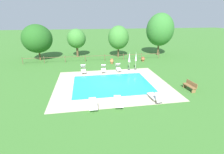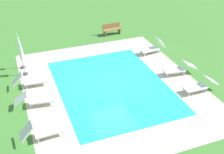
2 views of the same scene
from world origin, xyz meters
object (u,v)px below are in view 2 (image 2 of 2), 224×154
(sun_lounger_south_near_corner, at_px, (153,48))
(patio_umbrella_closed_row_west, at_px, (21,51))
(sun_lounger_north_mid, at_px, (200,85))
(sun_lounger_north_far, at_px, (36,99))
(sun_lounger_north_near_steps, at_px, (43,131))
(patio_umbrella_closed_row_mid_east, at_px, (19,46))
(sun_lounger_north_end, at_px, (179,69))
(wooden_bench_lawn_side, at_px, (112,29))
(sun_lounger_south_far, at_px, (31,80))

(sun_lounger_south_near_corner, height_order, patio_umbrella_closed_row_west, patio_umbrella_closed_row_west)
(sun_lounger_north_mid, height_order, sun_lounger_north_far, sun_lounger_north_far)
(sun_lounger_north_mid, bearing_deg, patio_umbrella_closed_row_west, 58.85)
(sun_lounger_north_near_steps, relative_size, sun_lounger_north_mid, 0.96)
(sun_lounger_north_mid, height_order, patio_umbrella_closed_row_mid_east, patio_umbrella_closed_row_mid_east)
(sun_lounger_north_mid, distance_m, sun_lounger_north_far, 8.76)
(sun_lounger_north_end, distance_m, sun_lounger_south_near_corner, 3.18)
(sun_lounger_north_near_steps, distance_m, wooden_bench_lawn_side, 12.31)
(sun_lounger_south_near_corner, relative_size, sun_lounger_south_far, 0.95)
(sun_lounger_north_mid, xyz_separation_m, sun_lounger_north_far, (1.86, 8.56, 0.01))
(sun_lounger_north_end, height_order, wooden_bench_lawn_side, wooden_bench_lawn_side)
(wooden_bench_lawn_side, bearing_deg, sun_lounger_north_end, -168.34)
(sun_lounger_north_far, height_order, patio_umbrella_closed_row_west, patio_umbrella_closed_row_west)
(sun_lounger_south_near_corner, relative_size, patio_umbrella_closed_row_west, 0.78)
(sun_lounger_south_near_corner, xyz_separation_m, patio_umbrella_closed_row_mid_east, (0.98, 8.66, 1.10))
(patio_umbrella_closed_row_mid_east, bearing_deg, sun_lounger_north_near_steps, -178.58)
(sun_lounger_south_near_corner, distance_m, sun_lounger_south_far, 8.56)
(sun_lounger_north_mid, bearing_deg, sun_lounger_north_end, 1.68)
(sun_lounger_south_far, xyz_separation_m, wooden_bench_lawn_side, (5.59, -7.00, 0.08))
(sun_lounger_north_near_steps, bearing_deg, patio_umbrella_closed_row_west, 1.30)
(sun_lounger_north_mid, xyz_separation_m, patio_umbrella_closed_row_west, (5.29, 8.76, 1.21))
(sun_lounger_north_end, xyz_separation_m, patio_umbrella_closed_row_mid_east, (4.15, 8.73, 1.14))
(wooden_bench_lawn_side, bearing_deg, sun_lounger_north_near_steps, 145.10)
(wooden_bench_lawn_side, bearing_deg, patio_umbrella_closed_row_west, 119.80)
(sun_lounger_south_near_corner, bearing_deg, patio_umbrella_closed_row_mid_east, 83.57)
(sun_lounger_north_far, bearing_deg, wooden_bench_lawn_side, -42.75)
(sun_lounger_south_near_corner, bearing_deg, sun_lounger_north_far, 111.77)
(sun_lounger_north_near_steps, height_order, patio_umbrella_closed_row_west, patio_umbrella_closed_row_west)
(sun_lounger_north_near_steps, xyz_separation_m, sun_lounger_north_far, (2.55, -0.06, -0.01))
(sun_lounger_north_near_steps, relative_size, sun_lounger_north_far, 0.95)
(sun_lounger_north_end, bearing_deg, sun_lounger_south_far, 78.21)
(sun_lounger_north_end, relative_size, wooden_bench_lawn_side, 1.37)
(sun_lounger_north_far, height_order, patio_umbrella_closed_row_mid_east, patio_umbrella_closed_row_mid_east)
(sun_lounger_north_near_steps, relative_size, sun_lounger_south_near_corner, 1.04)
(sun_lounger_north_mid, distance_m, patio_umbrella_closed_row_west, 10.31)
(sun_lounger_north_far, distance_m, sun_lounger_south_near_corner, 9.07)
(sun_lounger_north_mid, relative_size, sun_lounger_south_near_corner, 1.09)
(sun_lounger_south_near_corner, bearing_deg, sun_lounger_north_end, -178.64)
(sun_lounger_south_near_corner, relative_size, wooden_bench_lawn_side, 1.22)
(sun_lounger_north_mid, relative_size, patio_umbrella_closed_row_west, 0.84)
(sun_lounger_north_mid, relative_size, sun_lounger_north_far, 0.99)
(sun_lounger_north_mid, distance_m, sun_lounger_south_near_corner, 5.22)
(sun_lounger_north_end, distance_m, patio_umbrella_closed_row_mid_east, 9.74)
(sun_lounger_north_mid, relative_size, patio_umbrella_closed_row_mid_east, 0.87)
(sun_lounger_south_near_corner, relative_size, patio_umbrella_closed_row_mid_east, 0.80)
(sun_lounger_south_near_corner, height_order, patio_umbrella_closed_row_mid_east, patio_umbrella_closed_row_mid_east)
(sun_lounger_north_mid, relative_size, sun_lounger_north_end, 0.97)
(sun_lounger_north_mid, xyz_separation_m, sun_lounger_south_near_corner, (5.22, 0.14, 0.03))
(sun_lounger_north_near_steps, bearing_deg, sun_lounger_north_end, -72.32)
(sun_lounger_south_near_corner, bearing_deg, sun_lounger_south_far, 99.42)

